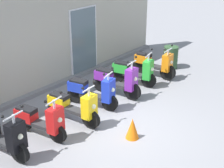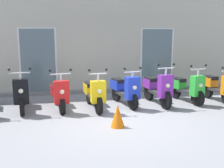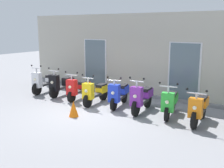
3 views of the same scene
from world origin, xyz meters
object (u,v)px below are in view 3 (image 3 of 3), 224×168
(scooter_white, at_px, (45,82))
(scooter_blue, at_px, (119,94))
(scooter_red, at_px, (78,88))
(scooter_orange, at_px, (199,108))
(scooter_black, at_px, (61,84))
(scooter_yellow, at_px, (96,92))
(scooter_green, at_px, (170,103))
(traffic_cone, at_px, (74,109))
(scooter_purple, at_px, (142,98))

(scooter_white, height_order, scooter_blue, scooter_white)
(scooter_red, distance_m, scooter_orange, 4.85)
(scooter_white, relative_size, scooter_black, 1.07)
(scooter_white, relative_size, scooter_yellow, 1.03)
(scooter_black, xyz_separation_m, scooter_red, (0.99, -0.06, -0.04))
(scooter_yellow, height_order, scooter_green, scooter_green)
(scooter_green, xyz_separation_m, traffic_cone, (-2.56, -1.79, -0.21))
(scooter_purple, xyz_separation_m, scooter_orange, (1.96, -0.05, -0.02))
(scooter_white, relative_size, scooter_red, 1.12)
(scooter_black, bearing_deg, scooter_yellow, -5.17)
(scooter_black, xyz_separation_m, traffic_cone, (2.30, -1.78, -0.22))
(scooter_red, distance_m, scooter_blue, 1.90)
(scooter_yellow, xyz_separation_m, scooter_purple, (1.92, 0.09, 0.05))
(scooter_white, bearing_deg, scooter_blue, 0.12)
(scooter_white, height_order, scooter_red, scooter_white)
(scooter_black, relative_size, scooter_yellow, 0.96)
(scooter_black, distance_m, scooter_yellow, 1.97)
(scooter_white, xyz_separation_m, scooter_purple, (4.89, -0.07, 0.01))
(scooter_black, bearing_deg, scooter_green, 0.09)
(traffic_cone, bearing_deg, scooter_black, 142.22)
(scooter_red, bearing_deg, scooter_white, 178.69)
(scooter_green, bearing_deg, scooter_orange, -8.39)
(scooter_yellow, bearing_deg, scooter_black, 174.83)
(scooter_yellow, xyz_separation_m, scooter_blue, (0.94, 0.18, 0.04))
(scooter_green, bearing_deg, scooter_white, -179.83)
(scooter_white, bearing_deg, scooter_purple, -0.87)
(scooter_white, xyz_separation_m, scooter_green, (5.88, 0.02, -0.02))
(scooter_black, distance_m, traffic_cone, 2.92)
(scooter_blue, relative_size, scooter_orange, 0.98)
(scooter_white, distance_m, scooter_red, 2.01)
(scooter_purple, bearing_deg, scooter_red, 179.45)
(scooter_red, height_order, traffic_cone, scooter_red)
(scooter_black, height_order, traffic_cone, scooter_black)
(scooter_black, xyz_separation_m, scooter_green, (4.87, 0.01, -0.02))
(scooter_white, bearing_deg, scooter_orange, -1.06)
(scooter_orange, bearing_deg, scooter_white, 178.94)
(scooter_white, relative_size, traffic_cone, 3.22)
(scooter_white, distance_m, scooter_black, 1.02)
(scooter_red, height_order, scooter_orange, scooter_red)
(scooter_blue, bearing_deg, scooter_purple, -4.79)
(scooter_white, bearing_deg, scooter_red, -1.31)
(scooter_black, bearing_deg, scooter_white, -179.43)
(scooter_white, relative_size, scooter_purple, 1.02)
(scooter_black, distance_m, scooter_orange, 5.84)
(scooter_black, height_order, scooter_purple, scooter_purple)
(scooter_red, distance_m, scooter_purple, 2.88)
(scooter_blue, height_order, traffic_cone, scooter_blue)
(scooter_blue, bearing_deg, scooter_green, 0.26)
(scooter_red, relative_size, traffic_cone, 2.88)
(scooter_white, distance_m, scooter_blue, 3.91)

